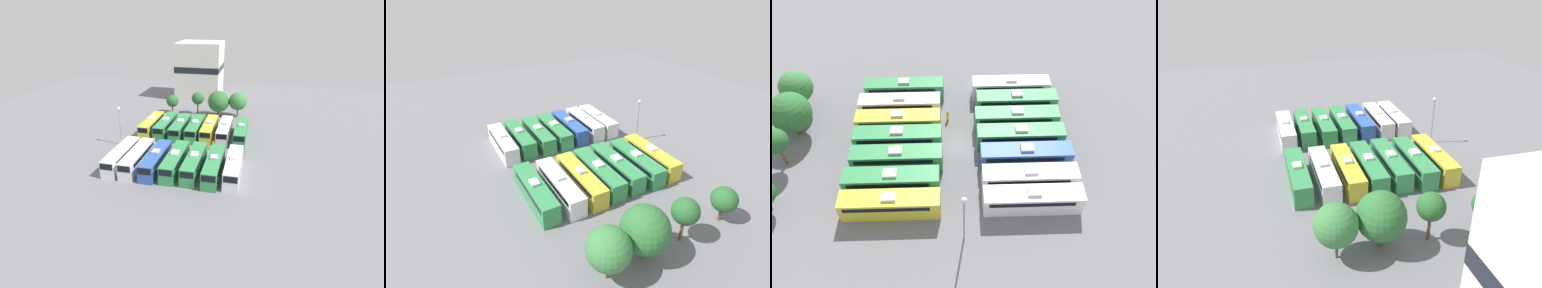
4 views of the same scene
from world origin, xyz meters
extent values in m
plane|color=slate|center=(0.00, 0.00, 0.00)|extent=(125.09, 125.09, 0.00)
cube|color=white|center=(-9.89, -8.35, 1.53)|extent=(2.46, 11.52, 3.07)
cube|color=black|center=(-9.89, -8.06, 2.38)|extent=(2.50, 9.79, 0.67)
cube|color=black|center=(-9.89, -14.10, 2.38)|extent=(2.17, 0.08, 1.07)
cube|color=silver|center=(-9.89, -8.35, 3.24)|extent=(1.20, 1.60, 0.35)
cube|color=white|center=(-6.83, -8.41, 1.53)|extent=(2.46, 11.52, 3.07)
cube|color=black|center=(-6.83, -8.13, 2.38)|extent=(2.50, 9.79, 0.67)
cube|color=black|center=(-6.83, -14.16, 2.38)|extent=(2.17, 0.08, 1.07)
cube|color=white|center=(-6.83, -8.41, 3.24)|extent=(1.20, 1.60, 0.35)
cube|color=#2D56A8|center=(-3.36, -8.44, 1.53)|extent=(2.46, 11.52, 3.07)
cube|color=black|center=(-3.36, -8.15, 2.38)|extent=(2.50, 9.79, 0.67)
cube|color=black|center=(-3.36, -14.19, 2.38)|extent=(2.17, 0.08, 1.07)
cube|color=#B2B2B7|center=(-3.36, -8.44, 3.24)|extent=(1.20, 1.60, 0.35)
cube|color=#338C4C|center=(0.00, -8.17, 1.53)|extent=(2.46, 11.52, 3.07)
cube|color=black|center=(0.00, -7.88, 2.38)|extent=(2.50, 9.79, 0.67)
cube|color=black|center=(0.00, -13.91, 2.38)|extent=(2.17, 0.08, 1.07)
cube|color=white|center=(0.00, -8.17, 3.24)|extent=(1.20, 1.60, 0.35)
cube|color=#338C4C|center=(3.36, -8.08, 1.53)|extent=(2.46, 11.52, 3.07)
cube|color=black|center=(3.36, -7.79, 2.38)|extent=(2.50, 9.79, 0.67)
cube|color=black|center=(3.36, -13.82, 2.38)|extent=(2.17, 0.08, 1.07)
cube|color=white|center=(3.36, -8.08, 3.24)|extent=(1.20, 1.60, 0.35)
cube|color=#338C4C|center=(6.82, -8.46, 1.53)|extent=(2.46, 11.52, 3.07)
cube|color=black|center=(6.82, -8.17, 2.38)|extent=(2.50, 9.79, 0.67)
cube|color=black|center=(6.82, -14.21, 2.38)|extent=(2.17, 0.08, 1.07)
cube|color=#B2B2B7|center=(6.82, -8.46, 3.24)|extent=(1.20, 1.60, 0.35)
cube|color=silver|center=(10.07, -8.00, 1.53)|extent=(2.46, 11.52, 3.07)
cube|color=black|center=(10.07, -7.71, 2.38)|extent=(2.50, 9.79, 0.67)
cube|color=black|center=(10.07, -13.75, 2.38)|extent=(2.17, 0.08, 1.07)
cube|color=silver|center=(10.07, -8.00, 3.24)|extent=(1.20, 1.60, 0.35)
cube|color=gold|center=(-10.04, 8.09, 1.53)|extent=(2.46, 11.52, 3.07)
cube|color=black|center=(-10.04, 8.38, 2.38)|extent=(2.50, 9.79, 0.67)
cube|color=black|center=(-10.04, 2.34, 2.38)|extent=(2.17, 0.08, 1.07)
cube|color=white|center=(-10.04, 8.09, 3.24)|extent=(1.20, 1.60, 0.35)
cube|color=#338C4C|center=(-6.76, 8.26, 1.53)|extent=(2.46, 11.52, 3.07)
cube|color=black|center=(-6.76, 8.55, 2.38)|extent=(2.50, 9.79, 0.67)
cube|color=black|center=(-6.76, 2.51, 2.38)|extent=(2.17, 0.08, 1.07)
cube|color=white|center=(-6.76, 8.26, 3.24)|extent=(1.20, 1.60, 0.35)
cube|color=#338C4C|center=(-3.25, 7.93, 1.53)|extent=(2.46, 11.52, 3.07)
cube|color=black|center=(-3.25, 8.22, 2.38)|extent=(2.50, 9.79, 0.67)
cube|color=black|center=(-3.25, 2.18, 2.38)|extent=(2.17, 0.08, 1.07)
cube|color=silver|center=(-3.25, 7.93, 3.24)|extent=(1.20, 1.60, 0.35)
cube|color=#338C4C|center=(0.12, 8.07, 1.53)|extent=(2.46, 11.52, 3.07)
cube|color=black|center=(0.12, 8.36, 2.38)|extent=(2.50, 9.79, 0.67)
cube|color=black|center=(0.12, 2.33, 2.38)|extent=(2.17, 0.08, 1.07)
cube|color=silver|center=(0.12, 8.07, 3.24)|extent=(1.20, 1.60, 0.35)
cube|color=gold|center=(3.22, 8.26, 1.53)|extent=(2.46, 11.52, 3.07)
cube|color=black|center=(3.22, 8.55, 2.38)|extent=(2.50, 9.79, 0.67)
cube|color=black|center=(3.22, 2.51, 2.38)|extent=(2.17, 0.08, 1.07)
cube|color=#B2B2B7|center=(3.22, 8.26, 3.24)|extent=(1.20, 1.60, 0.35)
cube|color=white|center=(6.58, 8.28, 1.53)|extent=(2.46, 11.52, 3.07)
cube|color=black|center=(6.58, 8.57, 2.38)|extent=(2.50, 9.79, 0.67)
cube|color=black|center=(6.58, 2.53, 2.38)|extent=(2.17, 0.08, 1.07)
cube|color=#B2B2B7|center=(6.58, 8.28, 3.24)|extent=(1.20, 1.60, 0.35)
cube|color=#338C4C|center=(10.12, 7.89, 1.53)|extent=(2.46, 11.52, 3.07)
cube|color=black|center=(10.12, 8.18, 2.38)|extent=(2.50, 9.79, 0.67)
cube|color=black|center=(10.12, 2.14, 2.38)|extent=(2.17, 0.08, 1.07)
cube|color=#B2B2B7|center=(10.12, 7.89, 3.24)|extent=(1.20, 1.60, 0.35)
cylinder|color=gold|center=(5.12, 1.54, 0.78)|extent=(0.36, 0.36, 1.56)
sphere|color=tan|center=(5.12, 1.54, 1.68)|extent=(0.24, 0.24, 0.24)
cylinder|color=gray|center=(-13.67, -0.26, 3.80)|extent=(0.20, 0.20, 7.59)
sphere|color=#EAE5C6|center=(-13.67, -0.26, 7.77)|extent=(0.60, 0.60, 0.60)
cylinder|color=brown|center=(-9.26, 22.49, 1.07)|extent=(0.37, 0.37, 2.14)
sphere|color=#28602D|center=(-9.26, 22.49, 3.29)|extent=(3.27, 3.27, 3.27)
cylinder|color=brown|center=(-2.32, 22.59, 1.62)|extent=(0.37, 0.37, 3.25)
sphere|color=#28602D|center=(-2.32, 22.59, 4.37)|extent=(3.22, 3.22, 3.22)
cylinder|color=brown|center=(3.19, 22.32, 1.01)|extent=(0.56, 0.56, 2.02)
sphere|color=#2D6B33|center=(3.19, 22.32, 3.95)|extent=(5.50, 5.50, 5.50)
cylinder|color=brown|center=(8.14, 22.82, 1.27)|extent=(0.31, 0.31, 2.53)
sphere|color=#387A3D|center=(8.14, 22.82, 4.17)|extent=(4.67, 4.67, 4.67)
cube|color=silver|center=(-5.42, 41.03, 8.41)|extent=(13.34, 13.03, 16.83)
cube|color=black|center=(-5.42, 41.03, 9.26)|extent=(13.40, 13.09, 1.80)
camera|label=1|loc=(12.90, -52.49, 25.32)|focal=28.00mm
camera|label=2|loc=(20.55, 39.50, 27.12)|focal=28.00mm
camera|label=3|loc=(-33.40, 0.36, 38.46)|focal=35.00mm
camera|label=4|loc=(14.45, 52.21, 27.79)|focal=35.00mm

